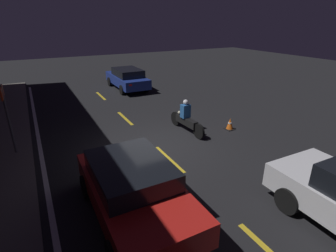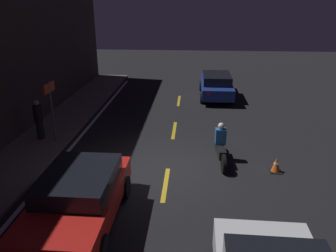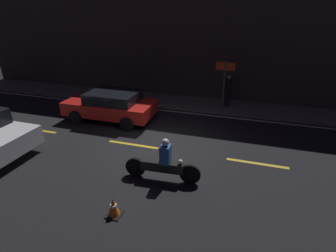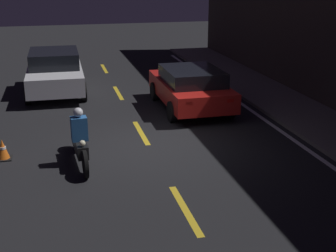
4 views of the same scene
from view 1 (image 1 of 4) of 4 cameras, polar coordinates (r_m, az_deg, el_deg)
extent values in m
plane|color=black|center=(9.80, -2.54, -4.63)|extent=(56.00, 56.00, 0.00)
cube|color=gold|center=(9.01, 0.24, -7.16)|extent=(2.00, 0.14, 0.01)
cube|color=gold|center=(12.79, -9.34, 1.69)|extent=(2.00, 0.14, 0.01)
cube|color=gold|center=(16.93, -14.40, 6.37)|extent=(2.00, 0.14, 0.01)
cube|color=silver|center=(9.06, -25.31, -9.33)|extent=(25.20, 0.14, 0.01)
cylinder|color=black|center=(7.22, 24.54, -14.61)|extent=(0.66, 0.19, 0.66)
cylinder|color=black|center=(8.60, 32.51, -10.06)|extent=(0.66, 0.19, 0.66)
cube|color=red|center=(6.45, -7.27, -14.22)|extent=(4.02, 1.88, 0.59)
cube|color=black|center=(6.32, -8.16, -9.47)|extent=(2.21, 1.69, 0.45)
cube|color=red|center=(8.15, -8.35, -4.79)|extent=(0.06, 0.20, 0.10)
cube|color=red|center=(7.89, -16.75, -6.53)|extent=(0.06, 0.20, 0.10)
cylinder|color=black|center=(6.10, 6.07, -20.24)|extent=(0.62, 0.18, 0.62)
cylinder|color=black|center=(7.86, -4.16, -9.37)|extent=(0.62, 0.18, 0.62)
cylinder|color=black|center=(7.45, -17.50, -12.44)|extent=(0.62, 0.18, 0.62)
cube|color=navy|center=(18.29, -8.91, 9.90)|extent=(4.35, 1.71, 0.60)
cube|color=black|center=(17.99, -8.78, 11.46)|extent=(2.39, 1.54, 0.47)
cube|color=red|center=(16.11, -8.21, 8.83)|extent=(0.06, 0.20, 0.10)
cube|color=red|center=(16.50, -4.56, 9.31)|extent=(0.06, 0.20, 0.10)
cylinder|color=black|center=(19.38, -12.57, 9.41)|extent=(0.61, 0.18, 0.61)
cylinder|color=black|center=(19.87, -7.91, 10.04)|extent=(0.61, 0.18, 0.61)
cylinder|color=black|center=(16.86, -9.97, 7.74)|extent=(0.61, 0.18, 0.61)
cylinder|color=black|center=(17.43, -4.74, 8.47)|extent=(0.61, 0.18, 0.61)
cylinder|color=black|center=(11.69, 1.65, 1.61)|extent=(0.62, 0.12, 0.62)
cylinder|color=black|center=(10.44, 6.72, -1.15)|extent=(0.62, 0.14, 0.62)
cube|color=black|center=(11.00, 4.06, 1.03)|extent=(1.30, 0.32, 0.30)
sphere|color=#F2EABF|center=(11.33, 2.49, 2.96)|extent=(0.14, 0.14, 0.14)
cube|color=#265999|center=(10.93, 3.82, 3.27)|extent=(0.30, 0.38, 0.55)
sphere|color=silver|center=(10.81, 3.87, 5.20)|extent=(0.22, 0.22, 0.22)
cube|color=black|center=(11.66, 13.22, -0.61)|extent=(0.38, 0.38, 0.03)
cone|color=orange|center=(11.57, 13.33, 0.54)|extent=(0.29, 0.29, 0.47)
cylinder|color=white|center=(11.56, 13.34, 0.64)|extent=(0.16, 0.16, 0.06)
cylinder|color=#4C4C51|center=(10.23, -31.38, 1.11)|extent=(0.08, 0.08, 2.40)
cube|color=red|center=(9.99, -32.45, 6.20)|extent=(0.90, 0.05, 0.36)
camera|label=2|loc=(4.89, 88.31, 11.72)|focal=35.00mm
camera|label=3|loc=(15.92, 21.00, 21.92)|focal=28.00mm
camera|label=4|loc=(19.89, -11.47, 21.56)|focal=50.00mm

